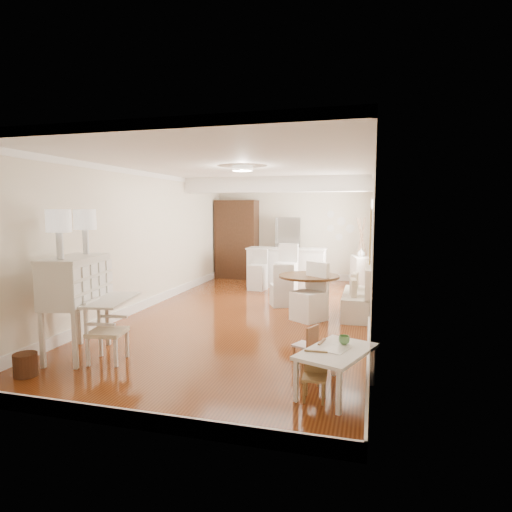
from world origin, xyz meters
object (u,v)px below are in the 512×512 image
at_px(slip_chair_far, 281,285).
at_px(pantry_cabinet, 237,239).
at_px(kids_chair_a, 313,360).
at_px(dining_table, 309,295).
at_px(slip_chair_near, 309,292).
at_px(bar_stool_right, 286,269).
at_px(sideboard, 361,273).
at_px(fridge, 300,250).
at_px(kids_chair_c, 315,377).
at_px(bar_stool_left, 258,270).
at_px(secretary_bureau, 76,306).
at_px(wicker_basket, 25,365).
at_px(kids_table, 336,371).
at_px(gustavian_armchair, 107,331).
at_px(kids_chair_b, 305,344).
at_px(breakfast_counter, 286,268).

distance_m(slip_chair_far, pantry_cabinet, 3.93).
bearing_deg(kids_chair_a, dining_table, -161.01).
bearing_deg(slip_chair_near, bar_stool_right, 146.27).
bearing_deg(sideboard, fridge, 140.06).
bearing_deg(bar_stool_right, kids_chair_c, -72.12).
bearing_deg(slip_chair_far, sideboard, -147.08).
xyz_separation_m(slip_chair_near, pantry_cabinet, (-2.76, 4.33, 0.62)).
height_order(kids_chair_a, bar_stool_left, bar_stool_left).
distance_m(secretary_bureau, pantry_cabinet, 7.09).
distance_m(wicker_basket, kids_table, 3.75).
bearing_deg(dining_table, bar_stool_right, 112.37).
bearing_deg(dining_table, kids_chair_a, -81.06).
xyz_separation_m(kids_chair_a, pantry_cabinet, (-3.21, 7.14, 0.89)).
relative_size(gustavian_armchair, kids_chair_b, 1.54).
relative_size(bar_stool_left, bar_stool_right, 0.86).
relative_size(bar_stool_left, fridge, 0.57).
distance_m(slip_chair_near, slip_chair_far, 1.27).
height_order(pantry_cabinet, fridge, pantry_cabinet).
bearing_deg(fridge, sideboard, -26.78).
bearing_deg(wicker_basket, breakfast_counter, 74.30).
bearing_deg(kids_chair_b, wicker_basket, -44.45).
distance_m(breakfast_counter, bar_stool_right, 0.88).
bearing_deg(fridge, kids_chair_a, -79.60).
distance_m(pantry_cabinet, fridge, 1.92).
bearing_deg(pantry_cabinet, bar_stool_left, -57.23).
distance_m(gustavian_armchair, fridge, 7.30).
bearing_deg(kids_chair_b, slip_chair_far, -138.98).
distance_m(secretary_bureau, bar_stool_left, 5.53).
height_order(secretary_bureau, kids_chair_c, secretary_bureau).
height_order(wicker_basket, pantry_cabinet, pantry_cabinet).
bearing_deg(breakfast_counter, kids_chair_b, -76.43).
bearing_deg(secretary_bureau, pantry_cabinet, 78.87).
height_order(kids_chair_c, sideboard, sideboard).
bearing_deg(wicker_basket, sideboard, 61.40).
distance_m(slip_chair_far, bar_stool_right, 1.37).
distance_m(slip_chair_far, bar_stool_left, 1.88).
relative_size(slip_chair_far, sideboard, 1.02).
distance_m(kids_table, fridge, 7.56).
distance_m(gustavian_armchair, breakfast_counter, 6.22).
height_order(kids_chair_c, bar_stool_right, bar_stool_right).
bearing_deg(kids_table, slip_chair_far, 109.72).
bearing_deg(breakfast_counter, slip_chair_far, -81.49).
distance_m(secretary_bureau, bar_stool_right, 5.49).
relative_size(gustavian_armchair, bar_stool_right, 0.70).
relative_size(breakfast_counter, bar_stool_left, 2.00).
height_order(kids_table, slip_chair_far, slip_chair_far).
relative_size(gustavian_armchair, slip_chair_near, 0.79).
bearing_deg(bar_stool_left, wicker_basket, -94.56).
relative_size(gustavian_armchair, bar_stool_left, 0.82).
height_order(dining_table, sideboard, sideboard).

